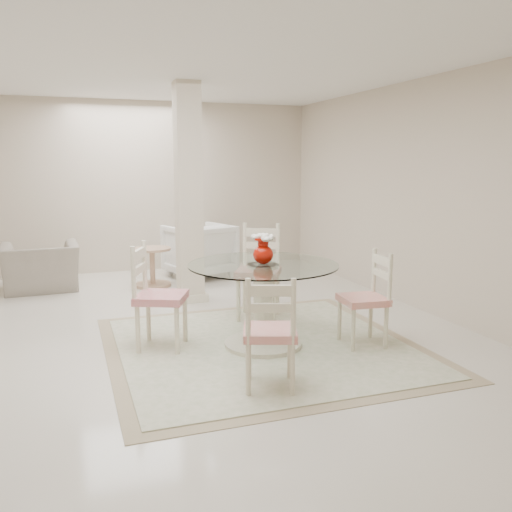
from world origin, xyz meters
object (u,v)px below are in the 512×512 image
object	(u,v)px
recliner_taupe	(41,267)
dining_chair_west	(153,288)
column	(189,194)
dining_chair_east	(370,292)
side_table	(152,269)
dining_chair_south	(270,325)
red_vase	(263,249)
dining_chair_north	(259,264)
dining_table	(263,305)
armchair_white	(199,250)

from	to	relation	value
recliner_taupe	dining_chair_west	bearing A→B (deg)	108.13
column	dining_chair_east	world-z (taller)	column
dining_chair_west	side_table	bearing A→B (deg)	15.30
dining_chair_east	side_table	world-z (taller)	dining_chair_east
column	side_table	distance (m)	1.49
dining_chair_south	recliner_taupe	size ratio (longest dim) A/B	1.02
red_vase	dining_chair_north	distance (m)	1.08
dining_table	dining_chair_east	size ratio (longest dim) A/B	1.39
dining_chair_east	armchair_white	size ratio (longest dim) A/B	1.12
dining_chair_east	side_table	bearing A→B (deg)	-148.25
recliner_taupe	red_vase	bearing A→B (deg)	120.28
column	armchair_white	bearing A→B (deg)	71.85
dining_chair_south	dining_chair_east	bearing A→B (deg)	-132.25
side_table	dining_chair_south	bearing A→B (deg)	-85.67
dining_chair_east	armchair_white	world-z (taller)	dining_chair_east
dining_chair_east	dining_chair_west	distance (m)	2.04
dining_chair_north	side_table	xyz separation A→B (m)	(-0.91, 1.97, -0.36)
dining_chair_south	armchair_white	world-z (taller)	dining_chair_south
dining_chair_north	column	bearing A→B (deg)	147.88
dining_chair_west	armchair_white	world-z (taller)	dining_chair_west
dining_chair_south	side_table	distance (m)	3.93
dining_chair_north	side_table	distance (m)	2.19
dining_chair_south	side_table	size ratio (longest dim) A/B	1.82
dining_table	armchair_white	bearing A→B (deg)	86.80
dining_chair_east	dining_chair_south	bearing A→B (deg)	-55.77
dining_table	side_table	size ratio (longest dim) A/B	2.53
dining_table	recliner_taupe	bearing A→B (deg)	122.93
dining_chair_west	dining_chair_north	bearing A→B (deg)	-38.95
dining_chair_north	side_table	bearing A→B (deg)	143.42
dining_chair_west	dining_chair_east	bearing A→B (deg)	-83.25
armchair_white	side_table	bearing A→B (deg)	9.75
red_vase	dining_chair_south	world-z (taller)	red_vase
column	red_vase	xyz separation A→B (m)	(0.26, -2.00, -0.40)
dining_table	dining_chair_north	bearing A→B (deg)	72.24
red_vase	side_table	bearing A→B (deg)	101.43
dining_chair_south	dining_chair_north	bearing A→B (deg)	-88.07
dining_table	side_table	bearing A→B (deg)	101.41
dining_table	recliner_taupe	xyz separation A→B (m)	(-2.08, 3.21, -0.09)
red_vase	dining_chair_west	size ratio (longest dim) A/B	0.26
dining_chair_north	side_table	size ratio (longest dim) A/B	2.11
dining_chair_east	dining_chair_south	size ratio (longest dim) A/B	1.00
dining_chair_east	dining_chair_west	size ratio (longest dim) A/B	0.91
red_vase	dining_chair_west	xyz separation A→B (m)	(-0.98, 0.31, -0.37)
dining_table	armchair_white	xyz separation A→B (m)	(0.19, 3.35, -0.00)
column	red_vase	distance (m)	2.05
dining_table	dining_chair_west	distance (m)	1.04
dining_table	dining_chair_west	bearing A→B (deg)	162.64
dining_table	red_vase	distance (m)	0.54
red_vase	dining_chair_west	distance (m)	1.09
column	armchair_white	world-z (taller)	column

